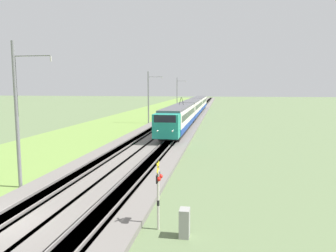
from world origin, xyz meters
TOP-DOWN VIEW (x-y plane):
  - ballast_main at (50.00, 0.00)m, footprint 240.00×4.40m
  - ballast_adjacent at (50.00, -4.14)m, footprint 240.00×4.40m
  - track_main at (50.00, 0.00)m, footprint 240.00×1.57m
  - track_adjacent at (50.00, -4.14)m, footprint 240.00×1.57m
  - grass_verge at (50.00, 7.11)m, footprint 240.00×13.55m
  - passenger_train at (51.39, -4.14)m, footprint 61.92×2.86m
  - crossing_signal_far at (1.34, -7.12)m, footprint 0.70×0.23m
  - catenary_mast_near at (5.68, 2.46)m, footprint 0.22×2.56m
  - catenary_mast_mid at (42.19, 2.46)m, footprint 0.22×2.56m
  - catenary_mast_far at (78.71, 2.46)m, footprint 0.22×2.56m
  - equipment_cabinet at (0.80, -8.35)m, footprint 0.61×0.43m

SIDE VIEW (x-z plane):
  - grass_verge at x=50.00m, z-range 0.00..0.12m
  - ballast_main at x=50.00m, z-range 0.00..0.30m
  - ballast_adjacent at x=50.00m, z-range 0.00..0.30m
  - track_main at x=50.00m, z-range -0.07..0.38m
  - track_adjacent at x=50.00m, z-range -0.07..0.38m
  - equipment_cabinet at x=0.80m, z-range 0.00..1.23m
  - crossing_signal_far at x=1.34m, z-range 0.33..3.43m
  - passenger_train at x=51.39m, z-range -0.17..4.69m
  - catenary_mast_far at x=78.71m, z-range 0.14..9.01m
  - catenary_mast_mid at x=42.19m, z-range 0.14..9.07m
  - catenary_mast_near at x=5.68m, z-range 0.14..9.23m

